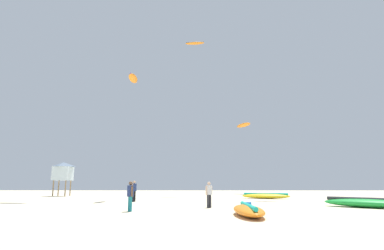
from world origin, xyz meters
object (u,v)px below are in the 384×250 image
at_px(kite_grounded_near, 367,203).
at_px(kite_aloft_4, 133,78).
at_px(person_foreground, 130,194).
at_px(person_left, 134,189).
at_px(kite_grounded_mid, 266,196).
at_px(cooler_box, 247,205).
at_px(kite_aloft_2, 195,43).
at_px(kite_aloft_1, 243,125).
at_px(lifeguard_tower, 63,171).
at_px(kite_grounded_far, 248,210).
at_px(person_midground, 209,192).

xyz_separation_m(kite_grounded_near, kite_aloft_4, (-17.31, 9.45, 11.71)).
distance_m(person_foreground, person_left, 9.56).
xyz_separation_m(person_foreground, kite_grounded_mid, (10.76, 14.85, -0.68)).
bearing_deg(cooler_box, kite_aloft_2, 98.98).
height_order(kite_aloft_2, kite_aloft_4, kite_aloft_2).
xyz_separation_m(person_foreground, person_left, (-1.65, 9.42, 0.07)).
bearing_deg(cooler_box, person_foreground, -154.77).
xyz_separation_m(kite_grounded_mid, kite_aloft_2, (-7.23, 10.43, 21.67)).
distance_m(person_left, kite_aloft_1, 27.72).
xyz_separation_m(kite_grounded_mid, kite_aloft_1, (0.58, 17.02, 10.54)).
relative_size(kite_grounded_mid, kite_aloft_4, 1.87).
bearing_deg(lifeguard_tower, kite_grounded_near, -33.78).
relative_size(kite_grounded_far, lifeguard_tower, 1.14).
bearing_deg(kite_grounded_near, person_foreground, -168.94).
height_order(person_foreground, kite_grounded_near, person_foreground).
height_order(person_left, kite_aloft_1, kite_aloft_1).
relative_size(cooler_box, kite_aloft_4, 0.21).
distance_m(person_left, kite_grounded_mid, 13.56).
bearing_deg(kite_aloft_2, kite_grounded_near, -63.68).
relative_size(person_foreground, lifeguard_tower, 0.40).
distance_m(person_left, kite_grounded_near, 17.56).
distance_m(kite_grounded_far, lifeguard_tower, 30.55).
height_order(person_midground, kite_grounded_mid, person_midground).
height_order(person_foreground, kite_grounded_far, person_foreground).
height_order(kite_aloft_1, kite_aloft_2, kite_aloft_2).
bearing_deg(lifeguard_tower, kite_grounded_mid, -15.23).
distance_m(person_left, cooler_box, 10.63).
bearing_deg(lifeguard_tower, person_foreground, -58.67).
bearing_deg(kite_aloft_4, kite_grounded_near, -28.63).
height_order(kite_grounded_far, lifeguard_tower, lifeguard_tower).
relative_size(person_midground, kite_grounded_far, 0.35).
bearing_deg(kite_aloft_2, kite_aloft_1, 40.13).
bearing_deg(kite_grounded_mid, kite_aloft_4, -169.29).
height_order(kite_aloft_1, kite_aloft_4, kite_aloft_4).
xyz_separation_m(person_foreground, kite_aloft_4, (-2.69, 12.31, 11.06)).
xyz_separation_m(person_midground, person_left, (-6.16, 6.57, 0.07)).
relative_size(kite_grounded_near, kite_aloft_2, 1.71).
xyz_separation_m(kite_grounded_far, cooler_box, (0.81, 5.62, -0.11)).
relative_size(kite_grounded_near, kite_grounded_mid, 0.99).
height_order(person_foreground, cooler_box, person_foreground).
bearing_deg(person_midground, kite_aloft_2, -36.53).
xyz_separation_m(person_midground, kite_grounded_mid, (6.24, 12.00, -0.68)).
bearing_deg(kite_aloft_4, person_left, -70.09).
bearing_deg(kite_aloft_1, kite_aloft_2, -139.87).
bearing_deg(kite_aloft_1, kite_grounded_near, -83.56).
height_order(lifeguard_tower, kite_aloft_4, kite_aloft_4).
bearing_deg(person_midground, cooler_box, -118.77).
relative_size(person_left, cooler_box, 3.15).
height_order(person_midground, person_left, person_left).
bearing_deg(person_left, kite_aloft_1, 84.81).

